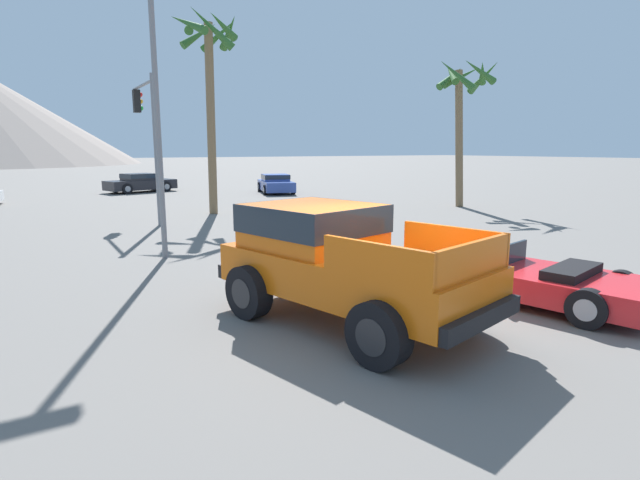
{
  "coord_description": "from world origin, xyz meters",
  "views": [
    {
      "loc": [
        -4.76,
        -6.0,
        2.83
      ],
      "look_at": [
        -0.29,
        1.49,
        1.23
      ],
      "focal_mm": 28.0,
      "sensor_mm": 36.0,
      "label": 1
    }
  ],
  "objects_px": {
    "traffic_light_main": "(147,122)",
    "palm_tree_short": "(464,97)",
    "orange_pickup_truck": "(338,256)",
    "parked_car_dark": "(140,183)",
    "street_lamp_post": "(155,70)",
    "red_convertible_car": "(531,279)",
    "parked_car_blue": "(276,183)",
    "palm_tree_leaning": "(210,65)"
  },
  "relations": [
    {
      "from": "traffic_light_main",
      "to": "palm_tree_short",
      "type": "distance_m",
      "value": 14.55
    },
    {
      "from": "orange_pickup_truck",
      "to": "parked_car_dark",
      "type": "height_order",
      "value": "orange_pickup_truck"
    },
    {
      "from": "palm_tree_short",
      "to": "orange_pickup_truck",
      "type": "bearing_deg",
      "value": -142.44
    },
    {
      "from": "parked_car_dark",
      "to": "street_lamp_post",
      "type": "bearing_deg",
      "value": -25.11
    },
    {
      "from": "street_lamp_post",
      "to": "parked_car_dark",
      "type": "bearing_deg",
      "value": 80.35
    },
    {
      "from": "red_convertible_car",
      "to": "parked_car_dark",
      "type": "relative_size",
      "value": 0.96
    },
    {
      "from": "parked_car_blue",
      "to": "street_lamp_post",
      "type": "height_order",
      "value": "street_lamp_post"
    },
    {
      "from": "street_lamp_post",
      "to": "red_convertible_car",
      "type": "bearing_deg",
      "value": -55.57
    },
    {
      "from": "orange_pickup_truck",
      "to": "traffic_light_main",
      "type": "xyz_separation_m",
      "value": [
        -0.04,
        13.51,
        2.75
      ]
    },
    {
      "from": "palm_tree_leaning",
      "to": "traffic_light_main",
      "type": "bearing_deg",
      "value": -163.67
    },
    {
      "from": "palm_tree_leaning",
      "to": "parked_car_blue",
      "type": "bearing_deg",
      "value": 49.8
    },
    {
      "from": "parked_car_blue",
      "to": "street_lamp_post",
      "type": "relative_size",
      "value": 0.58
    },
    {
      "from": "street_lamp_post",
      "to": "orange_pickup_truck",
      "type": "bearing_deg",
      "value": -78.23
    },
    {
      "from": "parked_car_dark",
      "to": "parked_car_blue",
      "type": "bearing_deg",
      "value": 39.73
    },
    {
      "from": "street_lamp_post",
      "to": "palm_tree_leaning",
      "type": "height_order",
      "value": "palm_tree_leaning"
    },
    {
      "from": "parked_car_dark",
      "to": "street_lamp_post",
      "type": "relative_size",
      "value": 0.59
    },
    {
      "from": "red_convertible_car",
      "to": "parked_car_blue",
      "type": "xyz_separation_m",
      "value": [
        6.04,
        23.54,
        0.21
      ]
    },
    {
      "from": "palm_tree_short",
      "to": "palm_tree_leaning",
      "type": "height_order",
      "value": "palm_tree_leaning"
    },
    {
      "from": "parked_car_blue",
      "to": "street_lamp_post",
      "type": "bearing_deg",
      "value": 71.88
    },
    {
      "from": "traffic_light_main",
      "to": "orange_pickup_truck",
      "type": "bearing_deg",
      "value": -179.82
    },
    {
      "from": "red_convertible_car",
      "to": "street_lamp_post",
      "type": "distance_m",
      "value": 9.88
    },
    {
      "from": "orange_pickup_truck",
      "to": "traffic_light_main",
      "type": "height_order",
      "value": "traffic_light_main"
    },
    {
      "from": "orange_pickup_truck",
      "to": "palm_tree_leaning",
      "type": "bearing_deg",
      "value": 64.6
    },
    {
      "from": "palm_tree_short",
      "to": "traffic_light_main",
      "type": "bearing_deg",
      "value": 169.7
    },
    {
      "from": "red_convertible_car",
      "to": "parked_car_dark",
      "type": "height_order",
      "value": "parked_car_dark"
    },
    {
      "from": "red_convertible_car",
      "to": "palm_tree_short",
      "type": "bearing_deg",
      "value": 34.92
    },
    {
      "from": "street_lamp_post",
      "to": "palm_tree_short",
      "type": "xyz_separation_m",
      "value": [
        15.52,
        4.59,
        0.53
      ]
    },
    {
      "from": "orange_pickup_truck",
      "to": "parked_car_blue",
      "type": "relative_size",
      "value": 1.11
    },
    {
      "from": "orange_pickup_truck",
      "to": "parked_car_blue",
      "type": "distance_m",
      "value": 24.56
    },
    {
      "from": "red_convertible_car",
      "to": "palm_tree_short",
      "type": "distance_m",
      "value": 16.61
    },
    {
      "from": "traffic_light_main",
      "to": "palm_tree_leaning",
      "type": "bearing_deg",
      "value": -73.67
    },
    {
      "from": "palm_tree_leaning",
      "to": "orange_pickup_truck",
      "type": "bearing_deg",
      "value": -101.09
    },
    {
      "from": "red_convertible_car",
      "to": "street_lamp_post",
      "type": "bearing_deg",
      "value": 110.74
    },
    {
      "from": "parked_car_dark",
      "to": "palm_tree_leaning",
      "type": "distance_m",
      "value": 14.52
    },
    {
      "from": "parked_car_blue",
      "to": "palm_tree_short",
      "type": "distance_m",
      "value": 13.29
    },
    {
      "from": "traffic_light_main",
      "to": "palm_tree_short",
      "type": "relative_size",
      "value": 0.78
    },
    {
      "from": "traffic_light_main",
      "to": "palm_tree_leaning",
      "type": "distance_m",
      "value": 3.86
    },
    {
      "from": "parked_car_blue",
      "to": "palm_tree_short",
      "type": "xyz_separation_m",
      "value": [
        4.46,
        -11.63,
        4.65
      ]
    },
    {
      "from": "parked_car_dark",
      "to": "traffic_light_main",
      "type": "xyz_separation_m",
      "value": [
        -2.36,
        -14.2,
        3.2
      ]
    },
    {
      "from": "palm_tree_leaning",
      "to": "red_convertible_car",
      "type": "bearing_deg",
      "value": -86.68
    },
    {
      "from": "parked_car_blue",
      "to": "parked_car_dark",
      "type": "relative_size",
      "value": 0.97
    },
    {
      "from": "traffic_light_main",
      "to": "street_lamp_post",
      "type": "relative_size",
      "value": 0.69
    }
  ]
}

